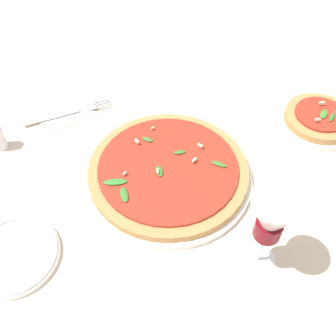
# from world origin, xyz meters

# --- Properties ---
(ground_plane) EXTENTS (6.00, 6.00, 0.00)m
(ground_plane) POSITION_xyz_m (0.00, 0.00, 0.00)
(ground_plane) COLOR beige
(pizza_arugula_main) EXTENTS (0.36, 0.36, 0.05)m
(pizza_arugula_main) POSITION_xyz_m (0.03, 0.01, 0.02)
(pizza_arugula_main) COLOR white
(pizza_arugula_main) RESTS_ON ground_plane
(pizza_personal_side) EXTENTS (0.19, 0.19, 0.05)m
(pizza_personal_side) POSITION_xyz_m (0.40, -0.14, 0.02)
(pizza_personal_side) COLOR white
(pizza_personal_side) RESTS_ON ground_plane
(wine_glass) EXTENTS (0.08, 0.08, 0.19)m
(wine_glass) POSITION_xyz_m (0.00, -0.25, 0.13)
(wine_glass) COLOR white
(wine_glass) RESTS_ON ground_plane
(napkin) EXTENTS (0.15, 0.11, 0.01)m
(napkin) POSITION_xyz_m (-0.00, 0.33, 0.00)
(napkin) COLOR white
(napkin) RESTS_ON ground_plane
(fork) EXTENTS (0.21, 0.10, 0.00)m
(fork) POSITION_xyz_m (0.00, 0.33, 0.01)
(fork) COLOR silver
(fork) RESTS_ON ground_plane
(side_plate_white) EXTENTS (0.17, 0.17, 0.02)m
(side_plate_white) POSITION_xyz_m (-0.31, 0.08, 0.01)
(side_plate_white) COLOR white
(side_plate_white) RESTS_ON ground_plane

